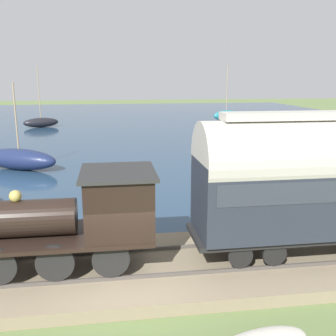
{
  "coord_description": "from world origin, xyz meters",
  "views": [
    {
      "loc": [
        -10.28,
        0.2,
        6.17
      ],
      "look_at": [
        5.75,
        -2.13,
        2.41
      ],
      "focal_mm": 42.0,
      "sensor_mm": 36.0,
      "label": 1
    }
  ],
  "objects_px": {
    "sailboat_navy": "(19,159)",
    "sailboat_teal": "(226,115)",
    "steam_locomotive": "(78,213)",
    "rowboat_far_out": "(292,183)",
    "rowboat_near_shore": "(112,208)",
    "passenger_coach": "(324,177)",
    "sailboat_black": "(41,122)"
  },
  "relations": [
    {
      "from": "sailboat_teal",
      "to": "rowboat_far_out",
      "type": "height_order",
      "value": "sailboat_teal"
    },
    {
      "from": "sailboat_teal",
      "to": "rowboat_far_out",
      "type": "xyz_separation_m",
      "value": [
        -34.81,
        6.36,
        -0.53
      ]
    },
    {
      "from": "sailboat_black",
      "to": "rowboat_far_out",
      "type": "bearing_deg",
      "value": -169.87
    },
    {
      "from": "rowboat_far_out",
      "to": "passenger_coach",
      "type": "bearing_deg",
      "value": 156.27
    },
    {
      "from": "sailboat_navy",
      "to": "sailboat_teal",
      "type": "distance_m",
      "value": 36.06
    },
    {
      "from": "passenger_coach",
      "to": "sailboat_teal",
      "type": "height_order",
      "value": "sailboat_teal"
    },
    {
      "from": "sailboat_navy",
      "to": "rowboat_near_shore",
      "type": "height_order",
      "value": "sailboat_navy"
    },
    {
      "from": "steam_locomotive",
      "to": "sailboat_black",
      "type": "relative_size",
      "value": 0.84
    },
    {
      "from": "sailboat_teal",
      "to": "rowboat_near_shore",
      "type": "xyz_separation_m",
      "value": [
        -37.69,
        16.63,
        -0.55
      ]
    },
    {
      "from": "sailboat_navy",
      "to": "sailboat_black",
      "type": "bearing_deg",
      "value": 33.06
    },
    {
      "from": "passenger_coach",
      "to": "steam_locomotive",
      "type": "bearing_deg",
      "value": 90.0
    },
    {
      "from": "sailboat_navy",
      "to": "steam_locomotive",
      "type": "bearing_deg",
      "value": -134.69
    },
    {
      "from": "sailboat_teal",
      "to": "rowboat_near_shore",
      "type": "relative_size",
      "value": 3.5
    },
    {
      "from": "sailboat_navy",
      "to": "rowboat_near_shore",
      "type": "xyz_separation_m",
      "value": [
        -9.75,
        -6.18,
        -0.5
      ]
    },
    {
      "from": "sailboat_navy",
      "to": "rowboat_far_out",
      "type": "xyz_separation_m",
      "value": [
        -6.88,
        -16.45,
        -0.48
      ]
    },
    {
      "from": "passenger_coach",
      "to": "sailboat_navy",
      "type": "bearing_deg",
      "value": 39.44
    },
    {
      "from": "passenger_coach",
      "to": "rowboat_far_out",
      "type": "xyz_separation_m",
      "value": [
        8.97,
        -3.41,
        -2.77
      ]
    },
    {
      "from": "sailboat_black",
      "to": "rowboat_near_shore",
      "type": "distance_m",
      "value": 34.66
    },
    {
      "from": "sailboat_navy",
      "to": "rowboat_far_out",
      "type": "bearing_deg",
      "value": -85.51
    },
    {
      "from": "rowboat_far_out",
      "to": "rowboat_near_shore",
      "type": "height_order",
      "value": "rowboat_far_out"
    },
    {
      "from": "passenger_coach",
      "to": "rowboat_far_out",
      "type": "relative_size",
      "value": 3.18
    },
    {
      "from": "passenger_coach",
      "to": "sailboat_navy",
      "type": "xyz_separation_m",
      "value": [
        15.85,
        13.04,
        -2.29
      ]
    },
    {
      "from": "sailboat_navy",
      "to": "rowboat_far_out",
      "type": "relative_size",
      "value": 2.17
    },
    {
      "from": "rowboat_far_out",
      "to": "sailboat_teal",
      "type": "bearing_deg",
      "value": -13.25
    },
    {
      "from": "sailboat_navy",
      "to": "sailboat_teal",
      "type": "relative_size",
      "value": 0.76
    },
    {
      "from": "steam_locomotive",
      "to": "rowboat_near_shore",
      "type": "xyz_separation_m",
      "value": [
        6.1,
        -0.99,
        -1.94
      ]
    },
    {
      "from": "steam_locomotive",
      "to": "sailboat_teal",
      "type": "distance_m",
      "value": 47.21
    },
    {
      "from": "sailboat_teal",
      "to": "sailboat_navy",
      "type": "bearing_deg",
      "value": 121.79
    },
    {
      "from": "passenger_coach",
      "to": "sailboat_navy",
      "type": "height_order",
      "value": "sailboat_navy"
    },
    {
      "from": "steam_locomotive",
      "to": "sailboat_navy",
      "type": "xyz_separation_m",
      "value": [
        15.85,
        5.19,
        -1.44
      ]
    },
    {
      "from": "rowboat_far_out",
      "to": "rowboat_near_shore",
      "type": "distance_m",
      "value": 10.66
    },
    {
      "from": "sailboat_teal",
      "to": "rowboat_far_out",
      "type": "relative_size",
      "value": 2.84
    }
  ]
}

